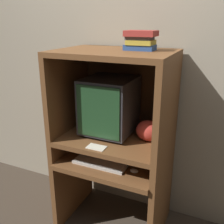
# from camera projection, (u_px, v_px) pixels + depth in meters

# --- Properties ---
(wall_back) EXTENTS (6.00, 0.06, 2.60)m
(wall_back) POSITION_uv_depth(u_px,v_px,m) (132.00, 62.00, 2.12)
(wall_back) COLOR gray
(wall_back) RESTS_ON ground_plane
(desk_base) EXTENTS (0.82, 0.61, 0.62)m
(desk_base) POSITION_uv_depth(u_px,v_px,m) (112.00, 185.00, 2.09)
(desk_base) COLOR brown
(desk_base) RESTS_ON ground_plane
(desk_monitor_shelf) EXTENTS (0.82, 0.59, 0.18)m
(desk_monitor_shelf) POSITION_uv_depth(u_px,v_px,m) (114.00, 141.00, 1.99)
(desk_monitor_shelf) COLOR brown
(desk_monitor_shelf) RESTS_ON desk_base
(hutch_upper) EXTENTS (0.82, 0.59, 0.63)m
(hutch_upper) POSITION_uv_depth(u_px,v_px,m) (116.00, 82.00, 1.87)
(hutch_upper) COLOR brown
(hutch_upper) RESTS_ON desk_monitor_shelf
(crt_monitor) EXTENTS (0.36, 0.39, 0.43)m
(crt_monitor) POSITION_uv_depth(u_px,v_px,m) (109.00, 105.00, 1.97)
(crt_monitor) COLOR #333338
(crt_monitor) RESTS_ON desk_monitor_shelf
(keyboard) EXTENTS (0.40, 0.14, 0.03)m
(keyboard) POSITION_uv_depth(u_px,v_px,m) (100.00, 163.00, 1.92)
(keyboard) COLOR beige
(keyboard) RESTS_ON desk_base
(mouse) EXTENTS (0.06, 0.04, 0.03)m
(mouse) POSITION_uv_depth(u_px,v_px,m) (134.00, 171.00, 1.82)
(mouse) COLOR #B7B7B7
(mouse) RESTS_ON desk_base
(snack_bag) EXTENTS (0.18, 0.14, 0.15)m
(snack_bag) POSITION_uv_depth(u_px,v_px,m) (148.00, 131.00, 1.88)
(snack_bag) COLOR #BC382D
(snack_bag) RESTS_ON desk_monitor_shelf
(book_stack) EXTENTS (0.21, 0.16, 0.13)m
(book_stack) POSITION_uv_depth(u_px,v_px,m) (141.00, 40.00, 1.75)
(book_stack) COLOR navy
(book_stack) RESTS_ON hutch_upper
(paper_card) EXTENTS (0.13, 0.08, 0.00)m
(paper_card) POSITION_uv_depth(u_px,v_px,m) (96.00, 147.00, 1.80)
(paper_card) COLOR beige
(paper_card) RESTS_ON desk_monitor_shelf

